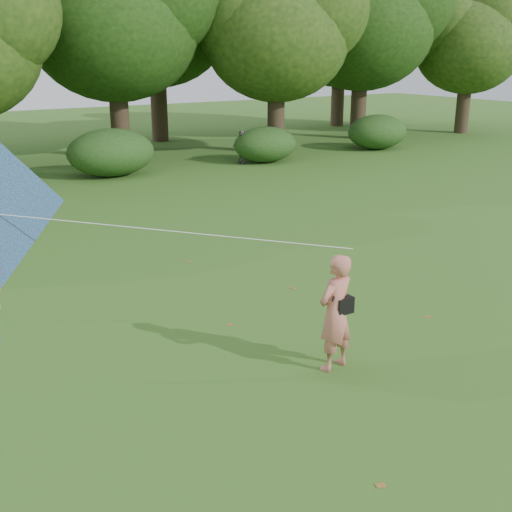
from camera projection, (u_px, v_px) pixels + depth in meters
ground at (342, 380)px, 9.82m from camera, size 100.00×100.00×0.00m
man_kite_flyer at (335, 313)px, 9.91m from camera, size 0.77×0.59×1.89m
bystander_right at (242, 147)px, 28.25m from camera, size 0.70×0.94×1.49m
crossbody_bag at (343, 304)px, 9.91m from camera, size 0.43×0.20×0.73m
tree_line at (32, 31)px, 27.33m from camera, size 54.70×15.30×9.48m
shrub_band at (16, 164)px, 23.32m from camera, size 39.15×3.22×1.88m
fallen_leaves at (198, 340)px, 11.15m from camera, size 8.60×14.38×0.01m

